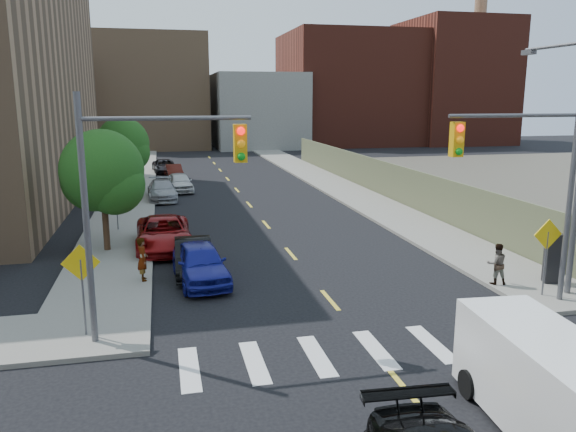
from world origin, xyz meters
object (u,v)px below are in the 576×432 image
parked_car_blue (200,263)px  pedestrian_east (497,264)px  cargo_van (542,379)px  payphone (553,258)px  parked_car_black (193,256)px  parked_car_red (164,233)px  parked_car_silver (162,190)px  parked_car_maroon (174,172)px  pedestrian_west (143,259)px  parked_car_grey (165,166)px  parked_car_white (180,182)px

parked_car_blue → pedestrian_east: bearing=-22.0°
cargo_van → payphone: cargo_van is taller
parked_car_black → cargo_van: 14.01m
payphone → pedestrian_east: payphone is taller
parked_car_black → parked_car_red: bearing=107.0°
parked_car_blue → parked_car_silver: 18.09m
parked_car_black → cargo_van: bearing=-61.5°
parked_car_silver → parked_car_red: bearing=-92.3°
parked_car_silver → parked_car_maroon: parked_car_silver is taller
parked_car_red → pedestrian_west: 4.95m
pedestrian_west → parked_car_blue: bearing=-104.3°
parked_car_maroon → parked_car_grey: (-0.73, 4.28, -0.00)m
parked_car_maroon → payphone: payphone is taller
parked_car_silver → parked_car_blue: bearing=-88.2°
parked_car_silver → parked_car_maroon: 10.13m
parked_car_silver → parked_car_white: bearing=65.6°
parked_car_red → cargo_van: (7.54, -16.35, 0.39)m
payphone → pedestrian_east: size_ratio=1.22×
parked_car_black → pedestrian_east: pedestrian_east is taller
payphone → pedestrian_east: bearing=-169.6°
parked_car_red → parked_car_silver: bearing=89.0°
parked_car_grey → parked_car_blue: bearing=-93.1°
parked_car_white → pedestrian_west: bearing=-101.4°
parked_car_white → parked_car_maroon: bearing=86.5°
parked_car_silver → payphone: payphone is taller
payphone → pedestrian_east: 2.12m
cargo_van → pedestrian_west: size_ratio=2.95×
parked_car_grey → payphone: 38.24m
parked_car_silver → pedestrian_west: (-0.80, -17.81, 0.30)m
parked_car_white → payphone: (12.59, -24.59, 0.37)m
pedestrian_west → pedestrian_east: size_ratio=1.08×
parked_car_grey → pedestrian_west: (-1.11, -32.17, 0.36)m
parked_car_white → parked_car_maroon: size_ratio=1.11×
parked_car_blue → parked_car_black: (-0.19, 1.19, -0.08)m
parked_car_blue → payphone: bearing=-20.7°
parked_car_grey → pedestrian_west: 32.19m
parked_car_maroon → cargo_van: (6.50, -39.36, 0.52)m
parked_car_grey → payphone: payphone is taller
parked_car_blue → parked_car_black: parked_car_blue is taller
parked_car_silver → pedestrian_east: pedestrian_east is taller
parked_car_blue → parked_car_maroon: (-0.26, 28.12, -0.14)m
parked_car_blue → payphone: payphone is taller
parked_car_maroon → parked_car_grey: parked_car_maroon is taller
parked_car_maroon → cargo_van: 39.90m
parked_car_white → cargo_van: cargo_van is taller
parked_car_maroon → parked_car_grey: bearing=94.9°
parked_car_red → parked_car_silver: parked_car_red is taller
parked_car_red → parked_car_maroon: (1.04, 23.02, -0.13)m
parked_car_maroon → payphone: 34.00m
parked_car_white → payphone: bearing=-68.6°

